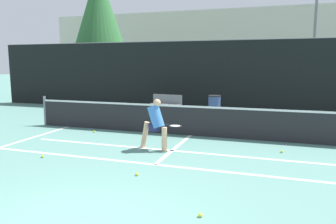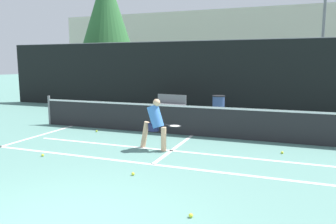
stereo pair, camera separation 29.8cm
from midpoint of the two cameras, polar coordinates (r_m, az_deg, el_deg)
court_baseline_near at (r=7.46m, az=-1.57°, el=-9.11°), size 11.00×0.10×0.01m
court_service_line at (r=8.58m, az=1.58°, el=-6.74°), size 8.25×0.10×0.01m
court_center_mark at (r=8.88m, az=2.28°, el=-6.21°), size 0.10×3.16×0.01m
court_sideline_left at (r=11.11m, az=-20.46°, el=-3.75°), size 0.10×4.16×0.01m
net at (r=10.26m, az=5.06°, el=-1.33°), size 11.09×0.09×1.07m
fence_back at (r=15.17m, az=10.36°, el=6.05°), size 24.00×0.06×3.29m
player_practicing at (r=8.56m, az=-1.22°, el=-1.84°), size 1.20×0.50×1.35m
tennis_ball_scattered_0 at (r=6.79m, az=-4.83°, el=-10.68°), size 0.07×0.07×0.07m
tennis_ball_scattered_1 at (r=5.09m, az=5.76°, el=-17.49°), size 0.07×0.07×0.07m
tennis_ball_scattered_2 at (r=8.57m, az=-20.06°, el=-7.07°), size 0.07×0.07×0.07m
tennis_ball_scattered_3 at (r=8.82m, az=20.20°, el=-6.65°), size 0.07×0.07×0.07m
tennis_ball_scattered_4 at (r=11.07m, az=-11.58°, el=-3.26°), size 0.07×0.07×0.07m
courtside_bench at (r=14.62m, az=1.05°, el=1.45°), size 1.46×0.56×0.86m
trash_bin at (r=13.79m, az=9.39°, el=0.94°), size 0.53×0.53×0.93m
parked_car at (r=18.30m, az=3.40°, el=3.16°), size 1.80×4.44×1.31m
tree_west at (r=22.76m, az=-10.32°, el=17.64°), size 3.14×3.14×8.39m
building_far at (r=29.07m, az=15.44°, el=10.37°), size 36.00×2.40×6.69m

